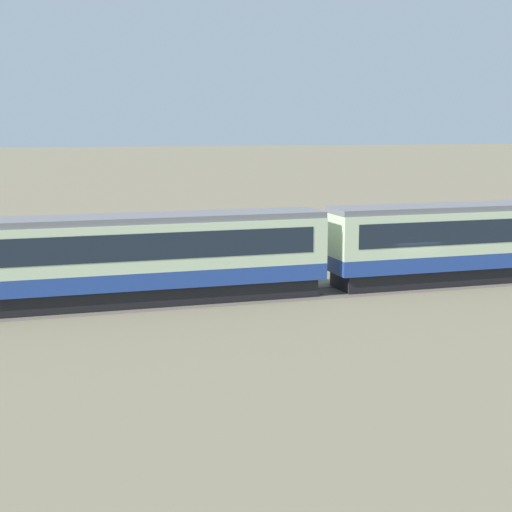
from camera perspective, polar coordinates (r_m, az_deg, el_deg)
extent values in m
plane|color=#7A7056|center=(41.74, 10.91, -2.23)|extent=(600.00, 600.00, 0.00)
cube|color=#234293|center=(44.60, 16.80, -0.03)|extent=(18.83, 2.86, 0.80)
cube|color=beige|center=(44.39, 16.90, 1.89)|extent=(18.83, 2.86, 2.21)
cube|color=#192330|center=(44.37, 16.90, 2.03)|extent=(17.33, 2.90, 1.24)
cube|color=slate|center=(44.25, 16.97, 3.50)|extent=(18.83, 2.69, 0.30)
cube|color=black|center=(44.74, 16.75, -1.09)|extent=(18.08, 2.46, 0.88)
cylinder|color=black|center=(40.96, 10.11, -1.79)|extent=(0.90, 0.18, 0.90)
cylinder|color=black|center=(42.22, 9.21, -1.43)|extent=(0.90, 0.18, 0.90)
cube|color=#234293|center=(37.31, -9.14, -1.52)|extent=(18.83, 2.86, 0.80)
cube|color=beige|center=(37.06, -9.20, 0.76)|extent=(18.83, 2.86, 2.21)
cube|color=#192330|center=(37.04, -9.21, 0.93)|extent=(17.33, 2.90, 1.24)
cube|color=slate|center=(36.90, -9.25, 2.69)|extent=(18.83, 2.69, 0.30)
cube|color=black|center=(37.48, -9.11, -2.78)|extent=(18.08, 2.46, 0.88)
cylinder|color=black|center=(38.17, 0.32, -2.46)|extent=(0.90, 0.18, 0.90)
cylinder|color=black|center=(39.51, -0.31, -2.05)|extent=(0.90, 0.18, 0.90)
cube|color=#665B51|center=(37.88, -6.30, -3.29)|extent=(137.97, 3.60, 0.01)
cube|color=#4C4238|center=(37.19, -6.09, -3.50)|extent=(137.97, 0.12, 0.04)
cube|color=#4C4238|center=(38.56, -6.51, -3.05)|extent=(137.97, 0.12, 0.04)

